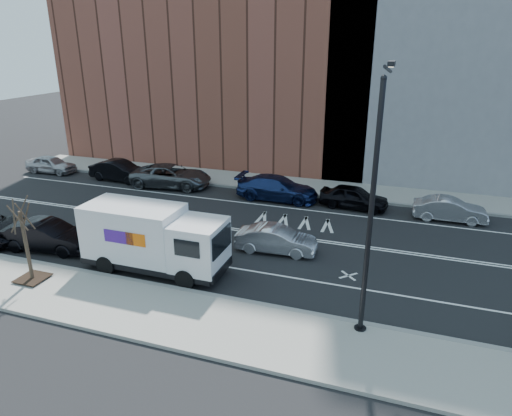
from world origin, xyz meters
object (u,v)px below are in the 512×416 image
Objects in this scene: far_parked_a at (51,164)px; far_parked_b at (120,171)px; fedex_van at (153,238)px; driving_sedan at (276,239)px.

far_parked_a is 0.88× the size of far_parked_b.
fedex_van is 6.04m from driving_sedan.
fedex_van is at bearing 124.11° from driving_sedan.
fedex_van is 1.66× the size of far_parked_a.
fedex_van reaches higher than far_parked_b.
driving_sedan is at bearing -114.67° from far_parked_b.
far_parked_a reaches higher than driving_sedan.
driving_sedan is (4.72, 3.65, -0.94)m from fedex_van.
far_parked_b is at bearing 130.68° from fedex_van.
far_parked_b reaches higher than driving_sedan.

